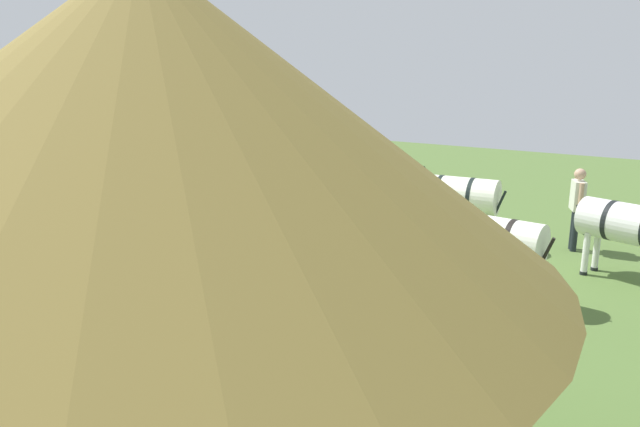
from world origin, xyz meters
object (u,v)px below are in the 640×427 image
at_px(patio_dining_table, 189,227).
at_px(zebra_toward_hut, 453,194).
at_px(guest_beside_umbrella, 108,204).
at_px(zebra_by_umbrella, 635,226).
at_px(zebra_nearest_camera, 490,238).
at_px(patio_chair_west_end, 205,219).
at_px(patio_chair_east_end, 127,242).
at_px(thatched_hut, 160,240).
at_px(shade_umbrella, 182,112).
at_px(striped_lounge_chair, 376,252).
at_px(standing_watcher, 577,202).
at_px(patio_chair_near_hut, 241,241).

relative_size(patio_dining_table, zebra_toward_hut, 0.52).
relative_size(guest_beside_umbrella, zebra_by_umbrella, 0.69).
bearing_deg(zebra_nearest_camera, patio_chair_west_end, 99.25).
distance_m(patio_chair_east_end, zebra_toward_hut, 6.42).
bearing_deg(guest_beside_umbrella, thatched_hut, -125.33).
bearing_deg(shade_umbrella, striped_lounge_chair, -149.18).
distance_m(thatched_hut, zebra_toward_hut, 8.72).
distance_m(shade_umbrella, standing_watcher, 7.78).
xyz_separation_m(patio_dining_table, patio_chair_west_end, (0.62, -0.96, -0.13)).
height_order(shade_umbrella, patio_dining_table, shade_umbrella).
height_order(shade_umbrella, zebra_nearest_camera, shade_umbrella).
bearing_deg(guest_beside_umbrella, zebra_by_umbrella, -69.89).
bearing_deg(zebra_by_umbrella, patio_dining_table, -46.46).
xyz_separation_m(guest_beside_umbrella, zebra_toward_hut, (-5.36, -4.41, 0.11)).
xyz_separation_m(shade_umbrella, patio_chair_east_end, (0.47, 1.04, -2.27)).
distance_m(zebra_by_umbrella, zebra_toward_hut, 3.41).
distance_m(patio_chair_near_hut, zebra_nearest_camera, 4.31).
bearing_deg(zebra_by_umbrella, patio_chair_west_end, -54.64).
height_order(patio_dining_table, patio_chair_east_end, patio_chair_east_end).
distance_m(thatched_hut, patio_chair_near_hut, 6.44).
relative_size(thatched_hut, standing_watcher, 3.21).
relative_size(shade_umbrella, patio_chair_east_end, 4.78).
xyz_separation_m(shade_umbrella, zebra_by_umbrella, (-6.94, -3.51, -1.79)).
xyz_separation_m(patio_dining_table, zebra_by_umbrella, (-6.94, -3.51, 0.36)).
distance_m(guest_beside_umbrella, striped_lounge_chair, 5.38).
bearing_deg(shade_umbrella, zebra_toward_hut, -132.19).
bearing_deg(striped_lounge_chair, shade_umbrella, -85.55).
height_order(thatched_hut, patio_chair_east_end, thatched_hut).
bearing_deg(patio_chair_near_hut, guest_beside_umbrella, 92.65).
height_order(zebra_nearest_camera, zebra_by_umbrella, zebra_by_umbrella).
bearing_deg(standing_watcher, thatched_hut, 151.64).
distance_m(striped_lounge_chair, zebra_toward_hut, 2.33).
xyz_separation_m(shade_umbrella, patio_chair_west_end, (0.62, -0.96, -2.27)).
bearing_deg(patio_dining_table, patio_chair_east_end, 65.80).
bearing_deg(thatched_hut, striped_lounge_chair, -72.52).
xyz_separation_m(shade_umbrella, patio_dining_table, (-0.00, -0.00, -2.14)).
xyz_separation_m(zebra_nearest_camera, zebra_toward_hut, (1.64, -2.38, 0.09)).
xyz_separation_m(shade_umbrella, zebra_nearest_camera, (-5.20, -1.55, -1.83)).
bearing_deg(zebra_nearest_camera, zebra_toward_hut, 38.05).
bearing_deg(zebra_toward_hut, patio_chair_near_hut, 140.67).
relative_size(zebra_by_umbrella, zebra_toward_hut, 0.95).
height_order(shade_umbrella, patio_chair_west_end, shade_umbrella).
bearing_deg(shade_umbrella, thatched_hut, 137.74).
bearing_deg(striped_lounge_chair, thatched_hut, -8.89).
xyz_separation_m(patio_chair_east_end, zebra_toward_hut, (-4.03, -4.97, 0.53)).
distance_m(patio_dining_table, patio_chair_west_end, 1.15).
bearing_deg(thatched_hut, patio_chair_east_end, -32.69).
distance_m(standing_watcher, zebra_nearest_camera, 3.44).
distance_m(patio_chair_east_end, guest_beside_umbrella, 1.50).
distance_m(patio_chair_east_end, striped_lounge_chair, 4.51).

